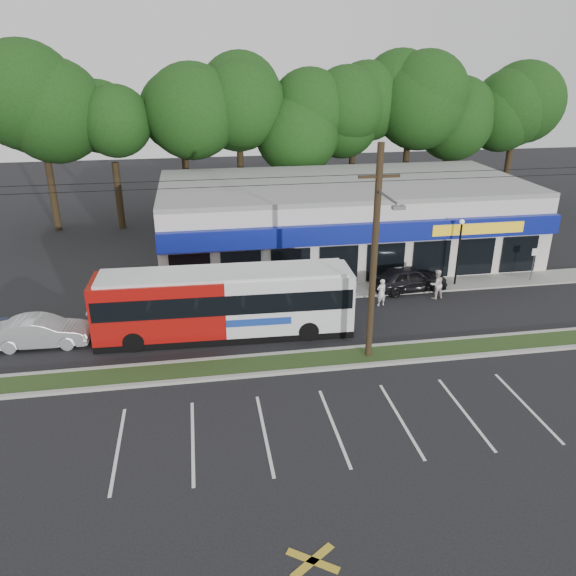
# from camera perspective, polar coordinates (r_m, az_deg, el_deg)

# --- Properties ---
(ground) EXTENTS (120.00, 120.00, 0.00)m
(ground) POSITION_cam_1_polar(r_m,az_deg,el_deg) (25.63, 2.30, -8.64)
(ground) COLOR black
(ground) RESTS_ON ground
(grass_strip) EXTENTS (40.00, 1.60, 0.12)m
(grass_strip) POSITION_cam_1_polar(r_m,az_deg,el_deg) (26.44, 1.86, -7.42)
(grass_strip) COLOR #243515
(grass_strip) RESTS_ON ground
(curb_south) EXTENTS (40.00, 0.25, 0.14)m
(curb_south) POSITION_cam_1_polar(r_m,az_deg,el_deg) (25.72, 2.23, -8.34)
(curb_south) COLOR #9E9E93
(curb_south) RESTS_ON ground
(curb_north) EXTENTS (40.00, 0.25, 0.14)m
(curb_north) POSITION_cam_1_polar(r_m,az_deg,el_deg) (27.16, 1.50, -6.53)
(curb_north) COLOR #9E9E93
(curb_north) RESTS_ON ground
(sidewalk) EXTENTS (32.00, 2.20, 0.10)m
(sidewalk) POSITION_cam_1_polar(r_m,az_deg,el_deg) (34.56, 7.41, -0.15)
(sidewalk) COLOR #9E9E93
(sidewalk) RESTS_ON ground
(strip_mall) EXTENTS (25.00, 12.55, 5.30)m
(strip_mall) POSITION_cam_1_polar(r_m,az_deg,el_deg) (40.14, 5.48, 7.09)
(strip_mall) COLOR #BAB7AD
(strip_mall) RESTS_ON ground
(utility_pole) EXTENTS (50.00, 2.77, 10.00)m
(utility_pole) POSITION_cam_1_polar(r_m,az_deg,el_deg) (24.85, 8.47, 3.88)
(utility_pole) COLOR black
(utility_pole) RESTS_ON ground
(lamp_post) EXTENTS (0.30, 0.30, 4.25)m
(lamp_post) POSITION_cam_1_polar(r_m,az_deg,el_deg) (35.66, 17.01, 4.24)
(lamp_post) COLOR black
(lamp_post) RESTS_ON ground
(sign_post) EXTENTS (0.45, 0.10, 2.23)m
(sign_post) POSITION_cam_1_polar(r_m,az_deg,el_deg) (38.26, 23.72, 2.75)
(sign_post) COLOR #59595E
(sign_post) RESTS_ON ground
(tree_line) EXTENTS (46.76, 6.76, 11.83)m
(tree_line) POSITION_cam_1_polar(r_m,az_deg,el_deg) (48.47, 0.80, 16.78)
(tree_line) COLOR black
(tree_line) RESTS_ON ground
(metrobus) EXTENTS (12.91, 3.10, 3.45)m
(metrobus) POSITION_cam_1_polar(r_m,az_deg,el_deg) (28.37, -6.43, -1.39)
(metrobus) COLOR #A20F0C
(metrobus) RESTS_ON ground
(car_dark) EXTENTS (4.69, 2.20, 1.55)m
(car_dark) POSITION_cam_1_polar(r_m,az_deg,el_deg) (34.77, 12.25, 0.95)
(car_dark) COLOR black
(car_dark) RESTS_ON ground
(car_silver) EXTENTS (4.58, 1.71, 1.50)m
(car_silver) POSITION_cam_1_polar(r_m,az_deg,el_deg) (30.11, -23.76, -4.08)
(car_silver) COLOR #AAAEB2
(car_silver) RESTS_ON ground
(pedestrian_a) EXTENTS (0.67, 0.52, 1.62)m
(pedestrian_a) POSITION_cam_1_polar(r_m,az_deg,el_deg) (32.34, 9.46, -0.44)
(pedestrian_a) COLOR white
(pedestrian_a) RESTS_ON ground
(pedestrian_b) EXTENTS (0.99, 0.85, 1.77)m
(pedestrian_b) POSITION_cam_1_polar(r_m,az_deg,el_deg) (33.98, 14.85, 0.38)
(pedestrian_b) COLOR silver
(pedestrian_b) RESTS_ON ground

